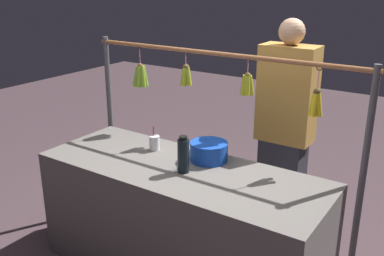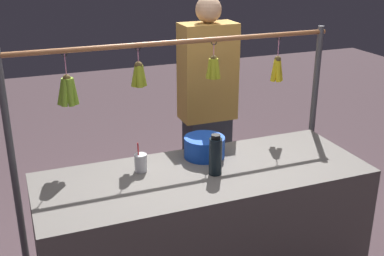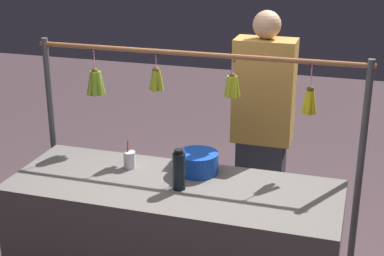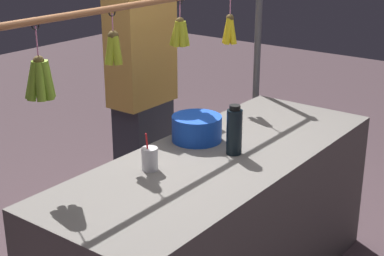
% 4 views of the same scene
% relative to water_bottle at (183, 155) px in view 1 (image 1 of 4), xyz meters
% --- Properties ---
extents(market_counter, '(2.01, 0.75, 0.82)m').
position_rel_water_bottle_xyz_m(market_counter, '(0.05, -0.04, -0.53)').
color(market_counter, '#66605B').
rests_on(market_counter, ground).
extents(display_rack, '(2.20, 0.13, 1.57)m').
position_rel_water_bottle_xyz_m(display_rack, '(0.09, -0.49, 0.16)').
color(display_rack, '#4C4C51').
rests_on(display_rack, ground).
extents(water_bottle, '(0.08, 0.08, 0.25)m').
position_rel_water_bottle_xyz_m(water_bottle, '(0.00, 0.00, 0.00)').
color(water_bottle, black).
rests_on(water_bottle, market_counter).
extents(blue_bucket, '(0.26, 0.26, 0.13)m').
position_rel_water_bottle_xyz_m(blue_bucket, '(-0.04, -0.26, -0.05)').
color(blue_bucket, blue).
rests_on(blue_bucket, market_counter).
extents(drink_cup, '(0.08, 0.08, 0.18)m').
position_rel_water_bottle_xyz_m(drink_cup, '(0.40, -0.20, -0.06)').
color(drink_cup, silver).
rests_on(drink_cup, market_counter).
extents(vendor_person, '(0.42, 0.23, 1.76)m').
position_rel_water_bottle_xyz_m(vendor_person, '(-0.33, -0.90, -0.07)').
color(vendor_person, '#2D2D38').
rests_on(vendor_person, ground).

